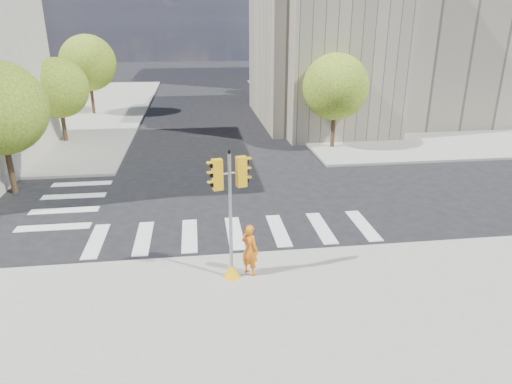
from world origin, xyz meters
TOP-DOWN VIEW (x-y plane):
  - ground at (0.00, 0.00)m, footprint 160.00×160.00m
  - sidewalk_far_right at (20.00, 26.00)m, footprint 28.00×40.00m
  - civic_building at (15.59, 19.12)m, footprint 26.00×16.00m
  - tree_lw_mid at (-10.50, 14.00)m, footprint 4.00×4.00m
  - tree_lw_far at (-10.50, 24.00)m, footprint 4.80×4.80m
  - tree_re_near at (7.50, 10.00)m, footprint 4.20×4.20m
  - tree_re_mid at (7.50, 22.00)m, footprint 4.60×4.60m
  - tree_re_far at (7.50, 34.00)m, footprint 4.00×4.00m
  - lamp_near at (8.00, 14.00)m, footprint 0.35×0.18m
  - lamp_far at (8.00, 28.00)m, footprint 0.35×0.18m
  - traffic_signal at (-0.51, -5.59)m, footprint 1.08×0.56m
  - photographer at (0.11, -5.45)m, footprint 0.76×0.76m

SIDE VIEW (x-z plane):
  - ground at x=0.00m, z-range 0.00..0.00m
  - sidewalk_far_right at x=20.00m, z-range 0.00..0.15m
  - photographer at x=0.11m, z-range 0.15..1.94m
  - traffic_signal at x=-0.51m, z-range -0.19..4.11m
  - tree_lw_mid at x=-10.50m, z-range 0.88..6.65m
  - tree_re_far at x=7.50m, z-range 0.93..6.80m
  - tree_re_near at x=7.50m, z-range 0.97..7.13m
  - tree_re_mid at x=7.50m, z-range 1.02..7.68m
  - tree_lw_far at x=-10.50m, z-range 1.07..8.01m
  - lamp_near at x=8.00m, z-range 0.52..8.63m
  - lamp_far at x=8.00m, z-range 0.52..8.63m
  - civic_building at x=15.59m, z-range -2.43..16.96m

